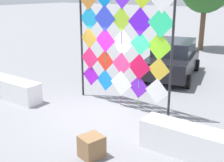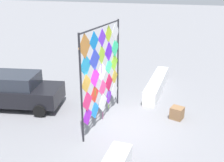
# 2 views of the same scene
# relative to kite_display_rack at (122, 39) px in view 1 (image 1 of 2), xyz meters

# --- Properties ---
(ground) EXTENTS (120.00, 120.00, 0.00)m
(ground) POSITION_rel_kite_display_rack_xyz_m (-0.28, -1.11, -2.21)
(ground) COLOR gray
(kite_display_rack) EXTENTS (3.51, 0.27, 3.91)m
(kite_display_rack) POSITION_rel_kite_display_rack_xyz_m (0.00, 0.00, 0.00)
(kite_display_rack) COLOR #232328
(kite_display_rack) RESTS_ON ground
(parked_car) EXTENTS (2.61, 4.32, 1.57)m
(parked_car) POSITION_rel_kite_display_rack_xyz_m (-0.08, 4.19, -1.41)
(parked_car) COLOR black
(parked_car) RESTS_ON ground
(cardboard_box_large) EXTENTS (0.58, 0.60, 0.51)m
(cardboard_box_large) POSITION_rel_kite_display_rack_xyz_m (1.11, -2.88, -1.95)
(cardboard_box_large) COLOR olive
(cardboard_box_large) RESTS_ON ground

